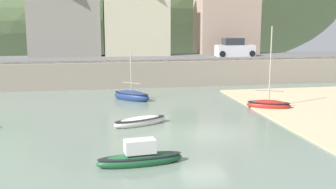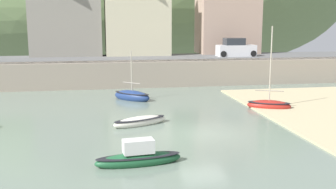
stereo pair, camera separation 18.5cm
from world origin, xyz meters
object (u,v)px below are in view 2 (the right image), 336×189
waterfront_building_centre (136,8)px  fishing_boat_green (269,105)px  motorboat_with_cabin (139,158)px  sailboat_blue_trim (140,121)px  waterfront_building_left (66,11)px  waterfront_building_right (228,7)px  parked_car_near_slipway (236,49)px  rowboat_small_beached (132,96)px

waterfront_building_centre → fishing_boat_green: (7.47, -19.76, -7.27)m
fishing_boat_green → motorboat_with_cabin: (-10.28, -9.81, 0.02)m
fishing_boat_green → sailboat_blue_trim: 9.98m
waterfront_building_left → waterfront_building_right: size_ratio=0.89×
parked_car_near_slipway → motorboat_with_cabin: bearing=-117.3°
waterfront_building_left → waterfront_building_centre: size_ratio=0.92×
parked_car_near_slipway → waterfront_building_left: bearing=166.0°
waterfront_building_centre → motorboat_with_cabin: (-2.81, -29.57, -7.25)m
fishing_boat_green → parked_car_near_slipway: 15.77m
waterfront_building_right → sailboat_blue_trim: bearing=-119.1°
waterfront_building_centre → rowboat_small_beached: waterfront_building_centre is taller
rowboat_small_beached → fishing_boat_green: size_ratio=0.68×
sailboat_blue_trim → motorboat_with_cabin: bearing=-119.7°
waterfront_building_right → sailboat_blue_trim: 27.14m
rowboat_small_beached → fishing_boat_green: bearing=15.5°
waterfront_building_centre → parked_car_near_slipway: (10.19, -4.50, -4.35)m
waterfront_building_left → fishing_boat_green: bearing=-52.5°
waterfront_building_left → parked_car_near_slipway: 18.85m
sailboat_blue_trim → parked_car_near_slipway: parked_car_near_slipway is taller
waterfront_building_left → waterfront_building_centre: (7.69, 0.00, 0.39)m
waterfront_building_centre → fishing_boat_green: bearing=-69.3°
parked_car_near_slipway → rowboat_small_beached: bearing=-139.2°
motorboat_with_cabin → rowboat_small_beached: bearing=80.2°
waterfront_building_left → fishing_boat_green: waterfront_building_left is taller
sailboat_blue_trim → parked_car_near_slipway: bearing=33.0°
motorboat_with_cabin → parked_car_near_slipway: bearing=56.4°
waterfront_building_left → parked_car_near_slipway: bearing=-14.1°
fishing_boat_green → parked_car_near_slipway: (2.72, 15.26, 2.92)m
motorboat_with_cabin → sailboat_blue_trim: bearing=77.4°
fishing_boat_green → parked_car_near_slipway: bearing=104.7°
waterfront_building_centre → parked_car_near_slipway: size_ratio=2.47×
waterfront_building_right → rowboat_small_beached: bearing=-130.2°
waterfront_building_centre → fishing_boat_green: 22.34m
rowboat_small_beached → parked_car_near_slipway: bearing=84.0°
fishing_boat_green → motorboat_with_cabin: size_ratio=1.53×
waterfront_building_left → fishing_boat_green: 25.84m
waterfront_building_centre → waterfront_building_right: size_ratio=0.97×
waterfront_building_left → waterfront_building_right: 18.35m
waterfront_building_left → motorboat_with_cabin: waterfront_building_left is taller
fishing_boat_green → sailboat_blue_trim: (-9.51, -3.02, -0.07)m
waterfront_building_left → parked_car_near_slipway: waterfront_building_left is taller
fishing_boat_green → motorboat_with_cabin: fishing_boat_green is taller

